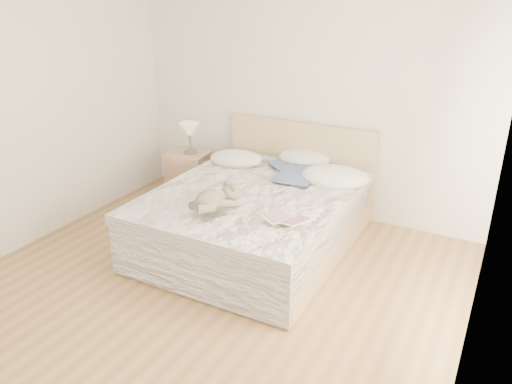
% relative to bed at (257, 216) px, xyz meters
% --- Properties ---
extents(floor, '(4.00, 4.50, 0.00)m').
position_rel_bed_xyz_m(floor, '(0.00, -1.19, -0.31)').
color(floor, brown).
rests_on(floor, ground).
extents(wall_back, '(4.00, 0.02, 2.70)m').
position_rel_bed_xyz_m(wall_back, '(0.00, 1.06, 1.04)').
color(wall_back, silver).
rests_on(wall_back, ground).
extents(wall_right, '(0.02, 4.50, 2.70)m').
position_rel_bed_xyz_m(wall_right, '(2.00, -1.19, 1.04)').
color(wall_right, silver).
rests_on(wall_right, ground).
extents(window, '(0.02, 1.30, 1.10)m').
position_rel_bed_xyz_m(window, '(1.99, -0.89, 1.14)').
color(window, white).
rests_on(window, wall_right).
extents(bed, '(1.72, 2.14, 1.00)m').
position_rel_bed_xyz_m(bed, '(0.00, 0.00, 0.00)').
color(bed, tan).
rests_on(bed, floor).
extents(nightstand, '(0.50, 0.45, 0.56)m').
position_rel_bed_xyz_m(nightstand, '(-1.26, 0.65, -0.03)').
color(nightstand, '#A28062').
rests_on(nightstand, floor).
extents(table_lamp, '(0.28, 0.28, 0.36)m').
position_rel_bed_xyz_m(table_lamp, '(-1.24, 0.67, 0.51)').
color(table_lamp, '#4E4A44').
rests_on(table_lamp, nightstand).
extents(pillow_left, '(0.65, 0.52, 0.17)m').
position_rel_bed_xyz_m(pillow_left, '(-0.54, 0.54, 0.33)').
color(pillow_left, white).
rests_on(pillow_left, bed).
extents(pillow_middle, '(0.61, 0.46, 0.17)m').
position_rel_bed_xyz_m(pillow_middle, '(0.09, 0.91, 0.33)').
color(pillow_middle, white).
rests_on(pillow_middle, bed).
extents(pillow_right, '(0.74, 0.57, 0.20)m').
position_rel_bed_xyz_m(pillow_right, '(0.59, 0.52, 0.33)').
color(pillow_right, white).
rests_on(pillow_right, bed).
extents(blouse, '(0.63, 0.67, 0.02)m').
position_rel_bed_xyz_m(blouse, '(0.22, 0.44, 0.32)').
color(blouse, navy).
rests_on(blouse, bed).
extents(photo_book, '(0.37, 0.29, 0.02)m').
position_rel_bed_xyz_m(photo_book, '(-0.43, 0.55, 0.32)').
color(photo_book, white).
rests_on(photo_book, bed).
extents(childrens_book, '(0.41, 0.35, 0.02)m').
position_rel_bed_xyz_m(childrens_book, '(0.57, -0.55, 0.32)').
color(childrens_book, '#F7E7C8').
rests_on(childrens_book, bed).
extents(teddy_bear, '(0.40, 0.46, 0.20)m').
position_rel_bed_xyz_m(teddy_bear, '(-0.08, -0.68, 0.34)').
color(teddy_bear, '#665B4E').
rests_on(teddy_bear, bed).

